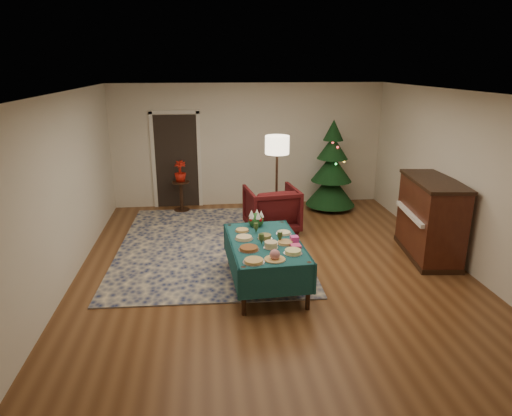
{
  "coord_description": "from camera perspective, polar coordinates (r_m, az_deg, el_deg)",
  "views": [
    {
      "loc": [
        -0.99,
        -6.55,
        3.08
      ],
      "look_at": [
        -0.19,
        0.44,
        0.85
      ],
      "focal_mm": 32.0,
      "sensor_mm": 36.0,
      "label": 1
    }
  ],
  "objects": [
    {
      "name": "floor_lamp",
      "position": [
        8.45,
        2.65,
        7.15
      ],
      "size": [
        0.44,
        0.44,
        1.83
      ],
      "color": "#A57F3F",
      "rests_on": "ground"
    },
    {
      "name": "platter_3",
      "position": [
        6.19,
        -0.9,
        -5.09
      ],
      "size": [
        0.29,
        0.29,
        0.05
      ],
      "color": "silver",
      "rests_on": "buffet_table"
    },
    {
      "name": "rug",
      "position": [
        8.17,
        -5.56,
        -4.6
      ],
      "size": [
        3.34,
        4.3,
        0.02
      ],
      "primitive_type": "cube",
      "rotation": [
        0.0,
        0.0,
        -0.03
      ],
      "color": "#131E48",
      "rests_on": "ground"
    },
    {
      "name": "centerpiece",
      "position": [
        7.06,
        -0.0,
        -1.36
      ],
      "size": [
        0.24,
        0.24,
        0.28
      ],
      "color": "#1E4C1E",
      "rests_on": "buffet_table"
    },
    {
      "name": "platter_9",
      "position": [
        6.86,
        -1.76,
        -2.82
      ],
      "size": [
        0.22,
        0.22,
        0.04
      ],
      "color": "silver",
      "rests_on": "buffet_table"
    },
    {
      "name": "platter_4",
      "position": [
        6.25,
        1.88,
        -4.64
      ],
      "size": [
        0.21,
        0.21,
        0.09
      ],
      "color": "silver",
      "rests_on": "buffet_table"
    },
    {
      "name": "buffet_table",
      "position": [
        6.53,
        1.15,
        -5.32
      ],
      "size": [
        1.1,
        1.78,
        0.67
      ],
      "color": "black",
      "rests_on": "ground"
    },
    {
      "name": "potted_plant",
      "position": [
        9.93,
        -9.44,
        3.99
      ],
      "size": [
        0.25,
        0.45,
        0.25
      ],
      "primitive_type": "imported",
      "color": "#AD170C",
      "rests_on": "side_table"
    },
    {
      "name": "room_shell",
      "position": [
        6.84,
        1.98,
        2.92
      ],
      "size": [
        7.0,
        7.0,
        7.0
      ],
      "color": "#593319",
      "rests_on": "ground"
    },
    {
      "name": "goblet_1",
      "position": [
        6.45,
        3.0,
        -3.58
      ],
      "size": [
        0.07,
        0.07,
        0.16
      ],
      "color": "#2D471E",
      "rests_on": "buffet_table"
    },
    {
      "name": "platter_0",
      "position": [
        5.82,
        -0.28,
        -6.65
      ],
      "size": [
        0.28,
        0.28,
        0.04
      ],
      "color": "silver",
      "rests_on": "buffet_table"
    },
    {
      "name": "armchair",
      "position": [
        8.67,
        1.97,
        0.12
      ],
      "size": [
        1.04,
        0.99,
        0.96
      ],
      "primitive_type": "imported",
      "rotation": [
        0.0,
        0.0,
        3.28
      ],
      "color": "#450E10",
      "rests_on": "ground"
    },
    {
      "name": "platter_5",
      "position": [
        6.41,
        3.68,
        -4.35
      ],
      "size": [
        0.25,
        0.25,
        0.04
      ],
      "color": "silver",
      "rests_on": "buffet_table"
    },
    {
      "name": "gift_box",
      "position": [
        6.47,
        4.83,
        -3.91
      ],
      "size": [
        0.11,
        0.11,
        0.09
      ],
      "primitive_type": "cube",
      "rotation": [
        0.0,
        0.0,
        0.05
      ],
      "color": "#DD3D97",
      "rests_on": "buffet_table"
    },
    {
      "name": "goblet_0",
      "position": [
        6.77,
        0.01,
        -2.49
      ],
      "size": [
        0.07,
        0.07,
        0.16
      ],
      "color": "#2D471E",
      "rests_on": "buffet_table"
    },
    {
      "name": "platter_8",
      "position": [
        6.77,
        3.49,
        -3.14
      ],
      "size": [
        0.23,
        0.23,
        0.04
      ],
      "color": "silver",
      "rests_on": "buffet_table"
    },
    {
      "name": "napkin_stack",
      "position": [
        6.31,
        4.99,
        -4.75
      ],
      "size": [
        0.14,
        0.14,
        0.04
      ],
      "primitive_type": "cube",
      "rotation": [
        0.0,
        0.0,
        0.05
      ],
      "color": "#E74079",
      "rests_on": "buffet_table"
    },
    {
      "name": "piano",
      "position": [
        8.01,
        20.93,
        -1.33
      ],
      "size": [
        0.88,
        1.6,
        1.32
      ],
      "color": "black",
      "rests_on": "ground"
    },
    {
      "name": "side_table",
      "position": [
        10.05,
        -9.31,
        1.41
      ],
      "size": [
        0.37,
        0.37,
        0.66
      ],
      "color": "black",
      "rests_on": "ground"
    },
    {
      "name": "platter_6",
      "position": [
        6.56,
        -1.52,
        -3.77
      ],
      "size": [
        0.27,
        0.27,
        0.05
      ],
      "color": "silver",
      "rests_on": "buffet_table"
    },
    {
      "name": "platter_1",
      "position": [
        5.87,
        2.37,
        -6.0
      ],
      "size": [
        0.28,
        0.28,
        0.15
      ],
      "color": "silver",
      "rests_on": "buffet_table"
    },
    {
      "name": "goblet_2",
      "position": [
        6.35,
        0.7,
        -3.88
      ],
      "size": [
        0.07,
        0.07,
        0.16
      ],
      "color": "#2D471E",
      "rests_on": "buffet_table"
    },
    {
      "name": "christmas_tree",
      "position": [
        10.08,
        9.43,
        4.74
      ],
      "size": [
        1.18,
        1.18,
        1.97
      ],
      "color": "black",
      "rests_on": "ground"
    },
    {
      "name": "platter_7",
      "position": [
        6.57,
        1.11,
        -3.64
      ],
      "size": [
        0.22,
        0.22,
        0.06
      ],
      "color": "silver",
      "rests_on": "buffet_table"
    },
    {
      "name": "doorway",
      "position": [
        10.24,
        -9.91,
        6.13
      ],
      "size": [
        1.08,
        0.04,
        2.16
      ],
      "color": "black",
      "rests_on": "ground"
    },
    {
      "name": "platter_2",
      "position": [
        6.09,
        4.64,
        -5.48
      ],
      "size": [
        0.25,
        0.25,
        0.06
      ],
      "color": "silver",
      "rests_on": "buffet_table"
    }
  ]
}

